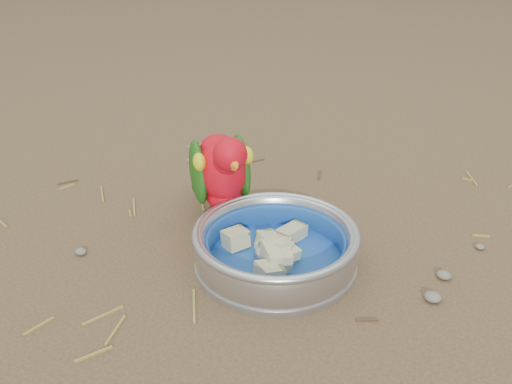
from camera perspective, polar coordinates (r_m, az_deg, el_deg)
The scene contains 6 objects.
ground at distance 0.86m, azimuth 2.77°, elevation -5.79°, with size 60.00×60.00×0.00m, color brown.
food_bowl at distance 0.82m, azimuth 1.95°, elevation -6.99°, with size 0.23×0.23×0.02m, color #B2B2BA.
bowl_wall at distance 0.80m, azimuth 1.99°, elevation -5.22°, with size 0.23×0.23×0.04m, color #B2B2BA, non-canonical shape.
fruit_wedges at distance 0.81m, azimuth 1.98°, elevation -5.64°, with size 0.14×0.14×0.03m, color #C4BA89, non-canonical shape.
lory_parrot at distance 0.89m, azimuth -3.40°, elevation 1.37°, with size 0.09×0.20×0.16m, color red, non-canonical shape.
ground_debris at distance 0.91m, azimuth 4.93°, elevation -3.62°, with size 0.90×0.80×0.01m, color olive, non-canonical shape.
Camera 1 is at (0.42, -0.58, 0.47)m, focal length 40.00 mm.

